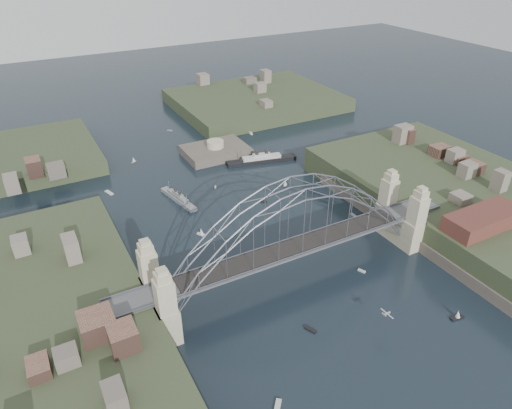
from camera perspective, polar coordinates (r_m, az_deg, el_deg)
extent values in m
plane|color=black|center=(108.37, 4.61, -8.85)|extent=(500.00, 500.00, 0.00)
cube|color=#525254|center=(103.46, 4.80, -5.44)|extent=(84.00, 6.00, 0.70)
cube|color=slate|center=(101.16, 5.73, -6.06)|extent=(84.00, 0.25, 0.50)
cube|color=slate|center=(105.17, 3.92, -4.36)|extent=(84.00, 0.25, 0.50)
cube|color=black|center=(103.14, 4.81, -5.19)|extent=(55.20, 5.20, 0.35)
cube|color=#B0A988|center=(89.15, -11.03, -12.33)|extent=(3.40, 3.40, 17.70)
cube|color=#B0A988|center=(96.57, -12.98, -8.66)|extent=(3.40, 3.40, 17.70)
cube|color=#B0A988|center=(117.95, 19.14, -1.75)|extent=(3.40, 3.40, 17.70)
cube|color=#B0A988|center=(123.66, 15.90, 0.41)|extent=(3.40, 3.40, 17.70)
cube|color=#B0A988|center=(96.01, -11.73, -12.61)|extent=(4.08, 13.80, 8.00)
cube|color=#B0A988|center=(123.22, 17.14, -2.57)|extent=(4.08, 13.80, 8.00)
cube|color=#313B23|center=(96.66, -27.34, -17.56)|extent=(50.00, 90.00, 12.00)
cube|color=#4E463D|center=(97.50, -13.83, -14.56)|extent=(6.00, 70.00, 4.00)
cube|color=#313B23|center=(142.58, 24.68, -0.31)|extent=(50.00, 90.00, 12.00)
cube|color=#4E463D|center=(127.39, 18.23, -3.21)|extent=(6.00, 70.00, 4.00)
cube|color=#313B23|center=(177.79, -28.70, 4.19)|extent=(60.00, 45.00, 9.00)
cube|color=#313B23|center=(214.79, -0.03, 12.27)|extent=(70.00, 55.00, 9.50)
cube|color=#4E463D|center=(166.25, -4.98, 5.97)|extent=(22.00, 16.00, 7.00)
cylinder|color=#B0A988|center=(164.34, -5.05, 7.46)|extent=(6.00, 6.00, 2.40)
cube|color=#592D26|center=(121.79, 26.30, -1.70)|extent=(20.00, 8.00, 4.00)
cube|color=#525254|center=(117.42, 29.05, -9.37)|extent=(4.00, 22.00, 1.40)
cube|color=gray|center=(138.35, -9.56, 0.60)|extent=(5.49, 16.85, 1.49)
cube|color=gray|center=(137.80, -9.60, 1.00)|extent=(3.46, 9.36, 1.12)
cube|color=gray|center=(137.39, -9.63, 1.30)|extent=(2.03, 4.35, 0.74)
cylinder|color=black|center=(136.18, -9.40, 1.35)|extent=(0.80, 0.80, 1.49)
cylinder|color=black|center=(137.98, -9.91, 1.72)|extent=(0.80, 0.80, 1.49)
cylinder|color=slate|center=(133.35, -8.52, 0.66)|extent=(0.15, 0.15, 3.72)
cylinder|color=slate|center=(141.05, -10.72, 2.23)|extent=(0.15, 0.15, 3.72)
cube|color=gray|center=(171.49, -19.29, 5.41)|extent=(5.19, 14.67, 1.46)
cube|color=gray|center=(171.05, -19.35, 5.74)|extent=(3.24, 8.16, 1.09)
cube|color=gray|center=(170.73, -19.40, 5.99)|extent=(1.88, 3.80, 0.73)
cylinder|color=black|center=(169.55, -19.44, 6.04)|extent=(0.72, 0.72, 1.46)
cylinder|color=black|center=(171.42, -19.43, 6.32)|extent=(0.72, 0.72, 1.46)
cylinder|color=slate|center=(166.55, -19.45, 5.53)|extent=(0.15, 0.15, 3.65)
cylinder|color=slate|center=(174.58, -19.40, 6.70)|extent=(0.15, 0.15, 3.65)
cube|color=black|center=(159.79, 0.70, 5.39)|extent=(24.47, 8.45, 1.77)
cube|color=beige|center=(159.23, 0.70, 5.82)|extent=(13.60, 5.29, 1.33)
cube|color=beige|center=(158.81, 0.70, 6.15)|extent=(6.33, 3.08, 0.88)
cylinder|color=black|center=(158.05, 0.11, 6.33)|extent=(1.19, 1.19, 1.77)
cylinder|color=black|center=(158.95, 1.30, 6.47)|extent=(1.19, 1.19, 1.77)
cylinder|color=slate|center=(156.80, -1.86, 6.02)|extent=(0.18, 0.18, 4.42)
cylinder|color=slate|center=(160.68, 3.21, 6.62)|extent=(0.18, 0.18, 4.42)
cube|color=silver|center=(95.71, 15.88, -12.85)|extent=(1.68, 0.38, 0.29)
cube|color=silver|center=(95.68, 15.89, -12.83)|extent=(0.43, 3.35, 0.06)
cube|color=silver|center=(95.12, 15.53, -12.99)|extent=(0.21, 1.05, 0.37)
cube|color=beige|center=(122.25, -6.76, -3.71)|extent=(2.04, 2.65, 0.45)
cylinder|color=slate|center=(121.66, -6.79, -3.31)|extent=(0.08, 0.08, 2.20)
cone|color=silver|center=(121.66, -6.79, -3.31)|extent=(1.49, 1.58, 1.92)
cube|color=beige|center=(135.96, 0.96, 0.38)|extent=(2.03, 1.46, 0.45)
cube|color=beige|center=(96.34, 6.73, -15.08)|extent=(1.83, 2.72, 0.45)
cube|color=beige|center=(144.90, 3.64, 2.37)|extent=(1.96, 1.84, 0.45)
cylinder|color=slate|center=(144.41, 3.65, 2.74)|extent=(0.08, 0.08, 2.20)
cone|color=silver|center=(144.41, 3.65, 2.74)|extent=(1.59, 1.57, 1.92)
cube|color=beige|center=(147.47, -17.68, 1.39)|extent=(2.12, 3.58, 0.45)
cube|color=beige|center=(143.98, -5.04, 2.11)|extent=(1.07, 1.58, 0.45)
cube|color=beige|center=(143.79, -5.05, 2.25)|extent=(0.75, 1.00, 0.40)
cylinder|color=black|center=(143.58, -5.05, 2.41)|extent=(0.16, 0.16, 0.70)
cube|color=beige|center=(106.42, 23.57, -12.71)|extent=(3.16, 1.40, 0.45)
cylinder|color=slate|center=(105.74, 23.69, -12.29)|extent=(0.08, 0.08, 2.20)
cone|color=silver|center=(105.74, 23.69, -12.29)|extent=(1.36, 1.16, 1.92)
cube|color=beige|center=(165.27, -14.86, 5.10)|extent=(2.05, 1.80, 0.45)
cylinder|color=slate|center=(164.84, -14.91, 5.43)|extent=(0.08, 0.08, 2.20)
cone|color=silver|center=(164.84, -14.91, 5.43)|extent=(1.59, 1.55, 1.92)
cube|color=beige|center=(132.04, 12.00, -1.37)|extent=(0.97, 2.58, 0.45)
cube|color=beige|center=(84.62, 2.68, -23.67)|extent=(2.57, 2.75, 0.45)
cube|color=beige|center=(189.52, -10.60, 8.97)|extent=(2.00, 2.03, 0.45)
cube|color=beige|center=(124.86, -19.27, -4.64)|extent=(2.51, 1.05, 0.45)
cylinder|color=slate|center=(124.28, -19.35, -4.25)|extent=(0.08, 0.08, 2.20)
cone|color=silver|center=(124.28, -19.35, -4.25)|extent=(1.34, 1.12, 1.92)
cube|color=beige|center=(112.13, 12.92, -8.01)|extent=(1.30, 1.91, 0.45)
cube|color=beige|center=(183.74, -0.72, 8.79)|extent=(0.95, 2.83, 0.45)
cube|color=beige|center=(183.59, -0.72, 8.91)|extent=(0.80, 1.70, 0.40)
cylinder|color=black|center=(183.42, -0.72, 9.04)|extent=(0.16, 0.16, 0.70)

